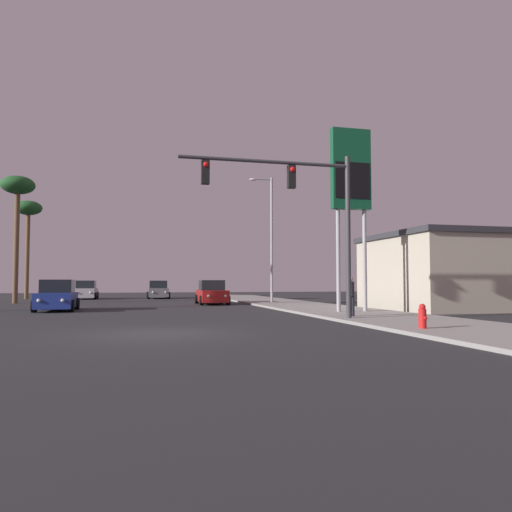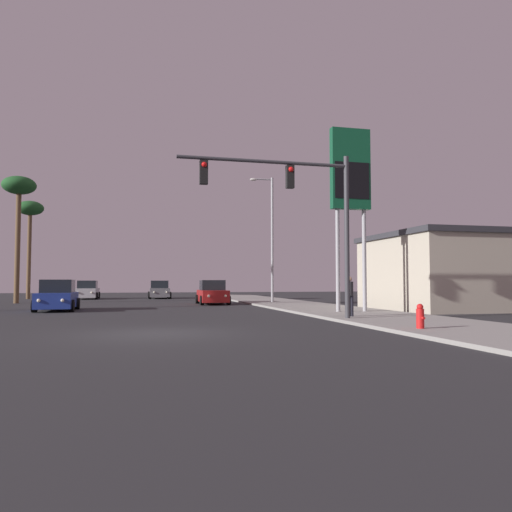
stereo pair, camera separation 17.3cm
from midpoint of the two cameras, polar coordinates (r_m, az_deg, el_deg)
ground_plane at (r=15.46m, az=-11.08°, el=-8.69°), size 120.00×120.00×0.00m
sidewalk_right at (r=27.38m, az=8.36°, el=-6.08°), size 5.00×60.00×0.12m
building_gas_station at (r=31.29m, az=23.13°, el=-1.64°), size 10.30×8.30×4.30m
car_silver at (r=47.91m, az=-18.62°, el=-3.78°), size 2.04×4.32×1.68m
car_grey at (r=47.98m, az=-10.88°, el=-3.88°), size 2.04×4.33×1.68m
car_blue at (r=29.08m, az=-21.60°, el=-4.34°), size 2.04×4.32×1.68m
car_red at (r=35.08m, az=-4.87°, el=-4.27°), size 2.04×4.33×1.68m
traffic_light_mast at (r=19.78m, az=5.38°, el=6.19°), size 6.89×0.36×6.50m
street_lamp at (r=36.00m, az=1.80°, el=2.70°), size 1.74×0.24×9.00m
gas_station_sign at (r=25.28m, az=10.93°, el=8.63°), size 2.00×0.42×9.00m
fire_hydrant at (r=16.34m, az=18.55°, el=-6.57°), size 0.24×0.34×0.76m
pedestrian_on_sidewalk at (r=21.26m, az=10.86°, el=-4.33°), size 0.34×0.32×1.67m
palm_tree_far at (r=50.67m, az=-24.33°, el=4.42°), size 2.40×2.40×9.04m
palm_tree_mid at (r=40.78m, az=-25.36°, el=6.54°), size 2.40×2.40×9.32m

